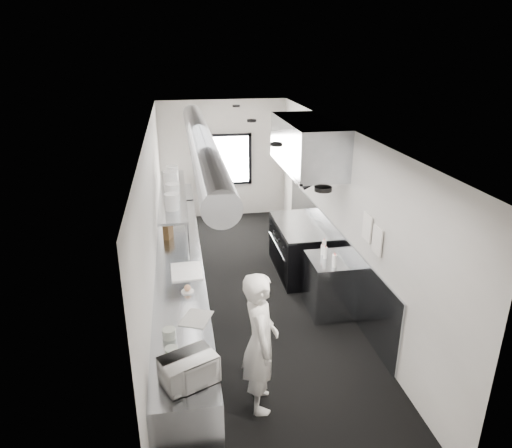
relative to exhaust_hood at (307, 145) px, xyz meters
name	(u,v)px	position (x,y,z in m)	size (l,w,h in m)	color
floor	(250,294)	(-1.10, -0.70, -2.39)	(3.00, 8.00, 0.01)	black
ceiling	(249,129)	(-1.10, -0.70, 0.41)	(3.00, 8.00, 0.01)	silver
wall_back	(223,160)	(-1.10, 3.30, -0.99)	(3.00, 0.02, 2.80)	beige
wall_front	(328,389)	(-1.10, -4.70, -0.99)	(3.00, 0.02, 2.80)	beige
wall_left	(154,223)	(-2.60, -0.70, -0.99)	(0.02, 8.00, 2.80)	beige
wall_right	(339,212)	(0.40, -0.70, -0.99)	(0.02, 8.00, 2.80)	beige
wall_cladding	(330,251)	(0.38, -0.40, -1.84)	(0.03, 5.50, 1.10)	#9AA1A8
hvac_duct	(201,142)	(-1.80, -0.30, 0.16)	(0.40, 0.40, 6.40)	gray
service_window	(224,160)	(-1.10, 3.26, -0.99)	(1.36, 0.05, 1.25)	white
exhaust_hood	(307,145)	(0.00, 0.00, 0.00)	(0.81, 2.20, 0.88)	#9AA1A8
prep_counter	(181,291)	(-2.25, -1.20, -1.94)	(0.70, 6.00, 0.90)	#9AA1A8
pass_shelf	(173,194)	(-2.29, 0.30, -0.86)	(0.45, 3.00, 0.68)	#9AA1A8
range	(300,248)	(-0.06, 0.00, -1.92)	(0.88, 1.60, 0.94)	black
bottle_station	(329,285)	(0.05, -1.40, -1.94)	(0.65, 0.80, 0.90)	#9AA1A8
far_work_table	(178,211)	(-2.25, 2.50, -1.94)	(0.70, 1.20, 0.90)	#9AA1A8
notice_sheet_a	(367,227)	(0.37, -1.90, -0.79)	(0.02, 0.28, 0.38)	white
notice_sheet_b	(377,241)	(0.37, -2.25, -0.84)	(0.02, 0.28, 0.38)	white
line_cook	(260,342)	(-1.39, -3.25, -1.53)	(0.63, 0.41, 1.72)	silver
microwave	(189,370)	(-2.19, -3.82, -1.35)	(0.48, 0.37, 0.29)	silver
deli_tub_a	(172,352)	(-2.36, -3.38, -1.44)	(0.14, 0.14, 0.10)	#A2AB9E
deli_tub_b	(169,333)	(-2.39, -3.05, -1.43)	(0.16, 0.16, 0.11)	#A2AB9E
newspaper	(196,318)	(-2.07, -2.71, -1.49)	(0.32, 0.39, 0.01)	silver
small_plate	(188,291)	(-2.15, -2.04, -1.48)	(0.17, 0.17, 0.01)	white
pastry	(187,288)	(-2.15, -2.04, -1.43)	(0.09, 0.09, 0.09)	tan
cutting_board	(187,271)	(-2.15, -1.45, -1.48)	(0.44, 0.59, 0.02)	white
knife_block	(168,231)	(-2.41, -0.13, -1.37)	(0.10, 0.23, 0.25)	#50361C
plate_stack_a	(172,202)	(-2.30, -0.60, -0.69)	(0.22, 0.22, 0.26)	white
plate_stack_b	(173,192)	(-2.29, -0.15, -0.68)	(0.22, 0.22, 0.29)	white
plate_stack_c	(171,181)	(-2.32, 0.37, -0.64)	(0.25, 0.25, 0.36)	white
plate_stack_d	(172,174)	(-2.28, 0.90, -0.66)	(0.21, 0.21, 0.33)	white
squeeze_bottle_a	(335,261)	(0.02, -1.66, -1.40)	(0.06, 0.06, 0.19)	white
squeeze_bottle_b	(334,260)	(0.03, -1.59, -1.41)	(0.06, 0.06, 0.17)	white
squeeze_bottle_c	(325,253)	(-0.03, -1.36, -1.40)	(0.06, 0.06, 0.19)	white
squeeze_bottle_d	(323,250)	(-0.03, -1.22, -1.41)	(0.06, 0.06, 0.17)	white
squeeze_bottle_e	(324,246)	(0.03, -1.12, -1.39)	(0.07, 0.07, 0.20)	white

